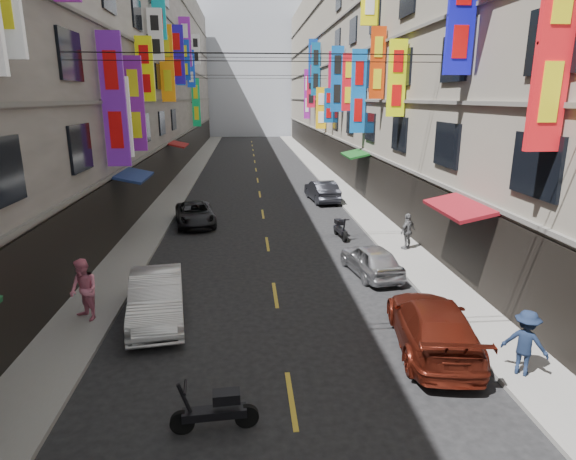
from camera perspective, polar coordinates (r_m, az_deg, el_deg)
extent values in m
cube|color=slate|center=(40.26, -12.23, 5.75)|extent=(2.00, 90.00, 0.12)
cube|color=slate|center=(40.52, 4.94, 6.10)|extent=(2.00, 90.00, 0.12)
cube|color=gray|center=(41.04, -21.82, 18.46)|extent=(10.00, 90.00, 19.00)
cube|color=black|center=(40.18, -13.71, 7.72)|extent=(0.12, 85.50, 3.00)
cube|color=#66635E|center=(40.00, -13.85, 10.13)|extent=(0.16, 90.00, 0.14)
cube|color=#66635E|center=(39.86, -14.15, 14.71)|extent=(0.16, 90.00, 0.14)
cube|color=#66635E|center=(39.97, -14.47, 19.29)|extent=(0.16, 90.00, 0.14)
cube|color=#66635E|center=(40.34, -14.80, 23.82)|extent=(0.16, 90.00, 0.14)
cube|color=gray|center=(41.56, 13.91, 19.02)|extent=(10.00, 90.00, 19.00)
cube|color=black|center=(40.49, 6.32, 8.12)|extent=(0.12, 85.50, 3.00)
cube|color=#66635E|center=(40.31, 6.38, 10.51)|extent=(0.16, 90.00, 0.14)
cube|color=#66635E|center=(40.17, 6.52, 15.06)|extent=(0.16, 90.00, 0.14)
cube|color=#66635E|center=(40.28, 6.66, 19.62)|extent=(0.16, 90.00, 0.14)
cube|color=#66635E|center=(40.65, 6.82, 24.12)|extent=(0.16, 90.00, 0.14)
cube|color=#A9AFBC|center=(89.51, -4.60, 18.20)|extent=(18.00, 8.00, 22.00)
cube|color=red|center=(13.77, 29.08, 18.79)|extent=(0.86, 0.18, 5.09)
cylinder|color=black|center=(13.79, 29.26, 18.76)|extent=(0.96, 0.08, 0.08)
cube|color=#1112CD|center=(18.63, 19.86, 22.79)|extent=(0.94, 0.18, 3.80)
cylinder|color=black|center=(18.65, 20.01, 22.77)|extent=(1.04, 0.08, 0.08)
cube|color=#5B1A91|center=(22.27, -19.93, 14.23)|extent=(0.99, 0.18, 5.53)
cylinder|color=black|center=(22.28, -20.05, 14.22)|extent=(1.09, 0.08, 0.08)
cube|color=silver|center=(24.15, -18.95, 12.50)|extent=(0.71, 0.18, 3.65)
cylinder|color=black|center=(24.16, -19.06, 12.49)|extent=(0.81, 0.08, 0.08)
cube|color=#DEF30C|center=(24.98, 12.77, 17.11)|extent=(0.86, 0.18, 3.59)
cylinder|color=black|center=(24.99, 12.88, 17.10)|extent=(0.96, 0.08, 0.08)
cube|color=#681780|center=(26.22, -17.69, 14.01)|extent=(0.93, 0.18, 4.65)
cylinder|color=black|center=(26.23, -17.80, 14.01)|extent=(1.03, 0.08, 0.08)
cube|color=red|center=(28.66, 10.56, 18.86)|extent=(0.81, 0.18, 3.82)
cylinder|color=black|center=(28.68, 10.66, 18.86)|extent=(0.91, 0.08, 0.08)
cube|color=#C9CE0A|center=(29.53, -16.57, 17.81)|extent=(0.94, 0.18, 3.50)
cylinder|color=black|center=(29.54, -16.67, 17.80)|extent=(1.04, 0.08, 0.08)
cube|color=blue|center=(32.59, 8.34, 15.90)|extent=(0.95, 0.18, 5.21)
cylinder|color=black|center=(32.61, 8.43, 15.90)|extent=(1.05, 0.08, 0.08)
cube|color=silver|center=(33.90, -15.43, 21.40)|extent=(0.92, 0.18, 3.15)
cylinder|color=black|center=(33.91, -15.52, 21.39)|extent=(1.02, 0.08, 0.08)
cube|color=#0D939F|center=(36.13, -15.13, 24.53)|extent=(0.89, 0.18, 4.52)
cylinder|color=black|center=(36.14, -15.22, 24.53)|extent=(0.99, 0.08, 0.08)
cube|color=red|center=(36.14, 7.14, 16.97)|extent=(0.84, 0.18, 3.95)
cylinder|color=black|center=(36.15, 7.22, 16.97)|extent=(0.94, 0.08, 0.08)
cube|color=orange|center=(37.40, -14.17, 18.56)|extent=(0.99, 0.18, 5.25)
cylinder|color=black|center=(37.41, -14.25, 18.56)|extent=(1.09, 0.08, 0.08)
cube|color=#0F57B6|center=(39.98, 5.85, 17.35)|extent=(0.98, 0.18, 4.97)
cylinder|color=black|center=(39.99, 5.92, 17.35)|extent=(1.08, 0.08, 0.08)
cube|color=#1D0DA0|center=(42.01, -13.08, 19.57)|extent=(1.22, 0.18, 4.50)
cylinder|color=black|center=(42.02, -13.15, 19.57)|extent=(1.32, 0.08, 0.08)
cube|color=#C4123E|center=(42.53, 5.36, 18.38)|extent=(0.77, 0.18, 2.93)
cylinder|color=black|center=(42.54, 5.43, 18.38)|extent=(0.87, 0.08, 0.08)
cube|color=#0D549F|center=(44.17, 4.84, 14.49)|extent=(0.80, 0.18, 2.97)
cylinder|color=black|center=(44.18, 4.91, 14.49)|extent=(0.90, 0.08, 0.08)
cube|color=blue|center=(45.68, -12.67, 18.51)|extent=(0.78, 0.18, 3.37)
cylinder|color=black|center=(45.68, -12.74, 18.51)|extent=(0.88, 0.08, 0.08)
cube|color=#0E36AB|center=(48.19, -12.18, 19.08)|extent=(1.00, 0.18, 3.59)
cylinder|color=black|center=(48.19, -12.24, 19.08)|extent=(1.10, 0.08, 0.08)
cube|color=#F3B60D|center=(48.02, 3.93, 14.21)|extent=(0.97, 0.18, 3.88)
cylinder|color=black|center=(48.03, 3.99, 14.21)|extent=(1.07, 0.08, 0.08)
cube|color=purple|center=(49.51, -12.08, 20.96)|extent=(1.07, 0.18, 4.42)
cylinder|color=black|center=(49.52, -12.14, 20.95)|extent=(1.17, 0.08, 0.08)
cube|color=#0B5289|center=(52.25, 3.30, 18.49)|extent=(0.91, 0.18, 5.20)
cylinder|color=black|center=(52.26, 3.36, 18.48)|extent=(1.01, 0.08, 0.08)
cube|color=#103CC3|center=(54.20, -11.44, 18.23)|extent=(0.83, 0.18, 3.76)
cylinder|color=black|center=(54.21, -11.50, 18.23)|extent=(0.93, 0.08, 0.08)
cube|color=#0D3B9E|center=(54.37, 2.97, 19.36)|extent=(0.94, 0.18, 4.46)
cylinder|color=black|center=(54.37, 3.03, 19.36)|extent=(1.04, 0.08, 0.08)
cube|color=red|center=(55.56, 2.74, 16.07)|extent=(0.93, 0.18, 3.43)
cylinder|color=black|center=(55.57, 2.79, 16.07)|extent=(1.03, 0.08, 0.08)
cube|color=#0D9952|center=(57.56, -10.84, 14.61)|extent=(0.90, 0.18, 5.33)
cylinder|color=black|center=(57.57, -10.89, 14.61)|extent=(1.00, 0.08, 0.08)
cube|color=silver|center=(60.24, -10.88, 20.26)|extent=(0.95, 0.18, 3.31)
cylinder|color=black|center=(60.24, -10.93, 20.26)|extent=(1.05, 0.08, 0.08)
cube|color=#88198D|center=(60.00, 2.26, 15.78)|extent=(0.70, 0.18, 5.73)
cylinder|color=black|center=(60.01, 2.31, 15.78)|extent=(0.80, 0.08, 0.08)
cube|color=maroon|center=(17.37, 19.65, 2.62)|extent=(1.39, 3.20, 0.41)
cube|color=navy|center=(24.28, -17.87, 6.20)|extent=(1.39, 3.20, 0.41)
cube|color=#144B19|center=(32.41, 8.00, 8.93)|extent=(1.39, 3.20, 0.41)
cube|color=maroon|center=(39.93, -12.91, 9.89)|extent=(1.39, 3.20, 0.41)
cylinder|color=black|center=(19.49, -2.47, 20.18)|extent=(14.00, 0.04, 0.04)
cylinder|color=black|center=(33.53, -3.63, 20.21)|extent=(14.00, 0.04, 0.04)
cylinder|color=black|center=(47.45, -4.06, 17.82)|extent=(14.00, 0.04, 0.04)
cube|color=gold|center=(11.50, 0.40, -19.44)|extent=(0.12, 2.20, 0.01)
cube|color=gold|center=(16.77, -1.52, -7.67)|extent=(0.12, 2.20, 0.01)
cube|color=gold|center=(22.40, -2.45, -1.66)|extent=(0.12, 2.20, 0.01)
cube|color=gold|center=(28.19, -3.00, 1.91)|extent=(0.12, 2.20, 0.01)
cube|color=gold|center=(34.05, -3.37, 4.26)|extent=(0.12, 2.20, 0.01)
cube|color=gold|center=(39.95, -3.62, 5.91)|extent=(0.12, 2.20, 0.01)
cube|color=gold|center=(45.88, -3.81, 7.14)|extent=(0.12, 2.20, 0.01)
cube|color=gold|center=(51.82, -3.96, 8.09)|extent=(0.12, 2.20, 0.01)
cube|color=gold|center=(57.78, -4.08, 8.84)|extent=(0.12, 2.20, 0.01)
cube|color=gold|center=(63.74, -4.18, 9.45)|extent=(0.12, 2.20, 0.01)
cube|color=gold|center=(69.71, -4.26, 9.96)|extent=(0.12, 2.20, 0.01)
cube|color=gold|center=(75.69, -4.32, 10.39)|extent=(0.12, 2.20, 0.01)
cylinder|color=black|center=(10.67, -12.41, -21.37)|extent=(0.51, 0.15, 0.50)
cylinder|color=black|center=(10.65, -4.92, -21.11)|extent=(0.51, 0.15, 0.50)
cube|color=black|center=(10.55, -8.70, -20.63)|extent=(1.32, 0.39, 0.18)
cube|color=black|center=(10.35, -7.32, -19.00)|extent=(0.57, 0.36, 0.22)
cylinder|color=black|center=(10.40, -11.98, -19.37)|extent=(0.36, 0.10, 0.88)
cylinder|color=black|center=(10.21, -12.10, -17.76)|extent=(0.09, 0.50, 0.06)
cylinder|color=black|center=(22.80, 6.69, -0.81)|extent=(0.18, 0.51, 0.50)
cylinder|color=black|center=(23.99, 5.74, 0.04)|extent=(0.18, 0.51, 0.50)
cube|color=black|center=(23.35, 6.22, -0.02)|extent=(0.45, 1.33, 0.18)
cube|color=black|center=(23.49, 6.06, 0.96)|extent=(0.38, 0.58, 0.22)
cylinder|color=black|center=(22.77, 6.65, 0.35)|extent=(0.12, 0.36, 0.88)
cylinder|color=black|center=(22.68, 6.68, 1.20)|extent=(0.50, 0.12, 0.06)
imported|color=silver|center=(15.26, -15.30, -7.72)|extent=(2.15, 4.57, 1.45)
imported|color=black|center=(26.13, -10.95, 1.88)|extent=(2.63, 4.51, 1.18)
imported|color=#55180E|center=(13.71, 16.78, -10.71)|extent=(2.62, 5.00, 1.38)
imported|color=#ACADB1|center=(18.65, 9.81, -3.48)|extent=(1.99, 3.76, 1.22)
imported|color=#222329|center=(31.66, 4.04, 4.66)|extent=(1.89, 4.32, 1.38)
imported|color=pink|center=(15.61, -23.04, -6.56)|extent=(1.10, 1.09, 1.89)
imported|color=#131E36|center=(13.07, 26.30, -11.88)|extent=(1.17, 1.09, 1.64)
imported|color=slate|center=(21.72, 13.99, -0.14)|extent=(1.08, 0.99, 1.61)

